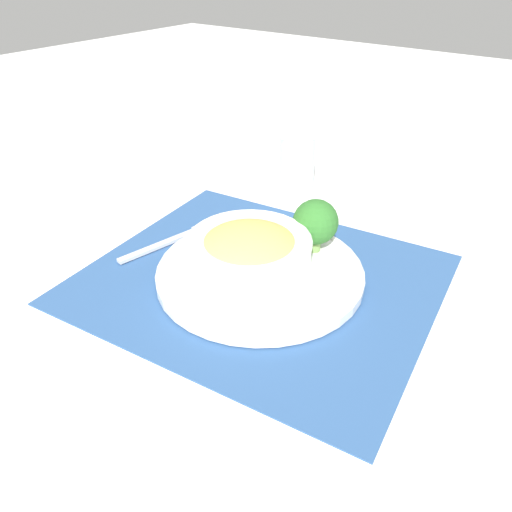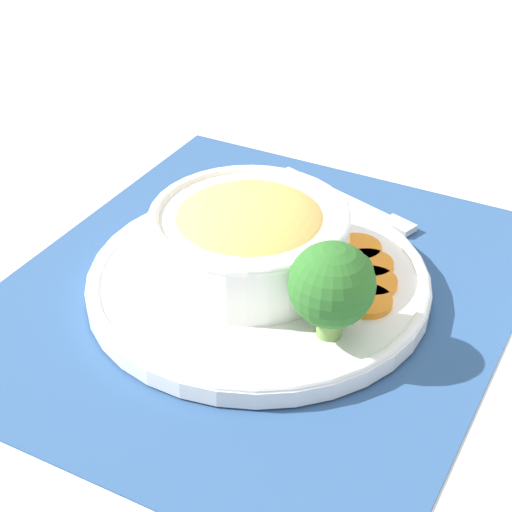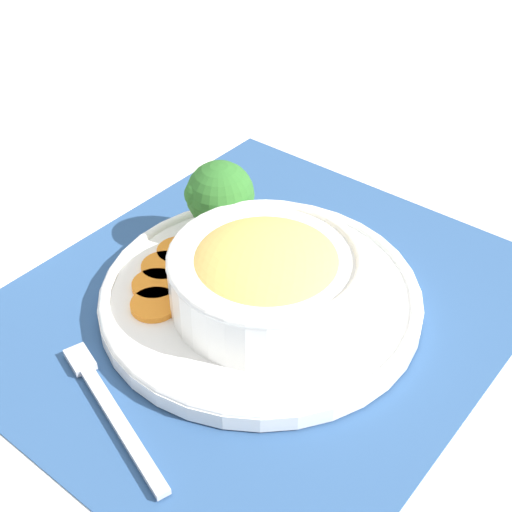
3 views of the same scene
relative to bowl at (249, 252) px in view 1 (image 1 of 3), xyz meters
The scene contains 11 objects.
ground_plane 0.06m from the bowl, 62.05° to the left, with size 4.00×4.00×0.00m, color white.
placemat 0.06m from the bowl, 62.05° to the left, with size 0.56×0.50×0.00m.
plate 0.04m from the bowl, 62.05° to the left, with size 0.32×0.32×0.02m.
bowl is the anchor object (origin of this frame).
broccoli_floret 0.12m from the bowl, 68.48° to the left, with size 0.07×0.07×0.09m.
carrot_slice_near 0.12m from the bowl, 94.97° to the left, with size 0.05×0.05×0.01m.
carrot_slice_middle 0.12m from the bowl, 109.11° to the left, with size 0.05×0.05×0.01m.
carrot_slice_far 0.12m from the bowl, 123.65° to the left, with size 0.05×0.05×0.01m.
carrot_slice_extra 0.11m from the bowl, 138.72° to the left, with size 0.05×0.05×0.01m.
water_glass 0.34m from the bowl, 111.05° to the left, with size 0.07×0.07×0.12m.
fork 0.18m from the bowl, behind, with size 0.05×0.18×0.01m.
Camera 1 is at (0.37, -0.51, 0.45)m, focal length 35.00 mm.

